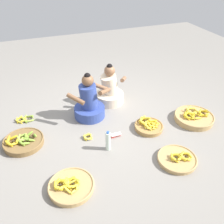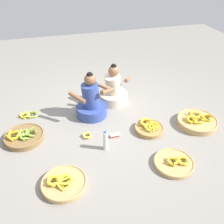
% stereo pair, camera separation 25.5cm
% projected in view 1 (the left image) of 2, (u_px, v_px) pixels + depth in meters
% --- Properties ---
extents(ground_plane, '(10.00, 10.00, 0.00)m').
position_uv_depth(ground_plane, '(108.00, 123.00, 4.04)').
color(ground_plane, gray).
extents(vendor_woman_front, '(0.75, 0.53, 0.81)m').
position_uv_depth(vendor_woman_front, '(89.00, 103.00, 4.06)').
color(vendor_woman_front, '#334793').
rests_on(vendor_woman_front, ground).
extents(vendor_woman_behind, '(0.72, 0.55, 0.76)m').
position_uv_depth(vendor_woman_behind, '(110.00, 91.00, 4.45)').
color(vendor_woman_behind, beige).
rests_on(vendor_woman_behind, ground).
extents(banana_basket_front_left, '(0.46, 0.46, 0.16)m').
position_uv_depth(banana_basket_front_left, '(149.00, 126.00, 3.89)').
color(banana_basket_front_left, '#A87F47').
rests_on(banana_basket_front_left, ground).
extents(banana_basket_mid_right, '(0.56, 0.56, 0.14)m').
position_uv_depth(banana_basket_mid_right, '(71.00, 186.00, 2.93)').
color(banana_basket_mid_right, tan).
rests_on(banana_basket_mid_right, ground).
extents(banana_basket_back_right, '(0.65, 0.65, 0.17)m').
position_uv_depth(banana_basket_back_right, '(194.00, 117.00, 4.08)').
color(banana_basket_back_right, tan).
rests_on(banana_basket_back_right, ground).
extents(banana_basket_mid_left, '(0.59, 0.59, 0.17)m').
position_uv_depth(banana_basket_mid_left, '(23.00, 141.00, 3.58)').
color(banana_basket_mid_left, brown).
rests_on(banana_basket_mid_left, ground).
extents(banana_basket_front_right, '(0.54, 0.54, 0.13)m').
position_uv_depth(banana_basket_front_right, '(177.00, 159.00, 3.31)').
color(banana_basket_front_right, tan).
rests_on(banana_basket_front_right, ground).
extents(loose_bananas_front_center, '(0.32, 0.22, 0.09)m').
position_uv_depth(loose_bananas_front_center, '(25.00, 119.00, 4.09)').
color(loose_bananas_front_center, '#8CAD38').
rests_on(loose_bananas_front_center, ground).
extents(loose_bananas_back_left, '(0.16, 0.16, 0.07)m').
position_uv_depth(loose_bananas_back_left, '(88.00, 137.00, 3.71)').
color(loose_bananas_back_left, yellow).
rests_on(loose_bananas_back_left, ground).
extents(water_bottle, '(0.07, 0.07, 0.32)m').
position_uv_depth(water_bottle, '(108.00, 141.00, 3.44)').
color(water_bottle, silver).
rests_on(water_bottle, ground).
extents(packet_carton_stack, '(0.16, 0.07, 0.06)m').
position_uv_depth(packet_carton_stack, '(116.00, 135.00, 3.74)').
color(packet_carton_stack, red).
rests_on(packet_carton_stack, ground).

